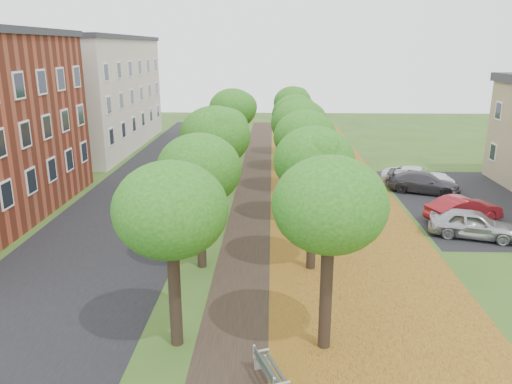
# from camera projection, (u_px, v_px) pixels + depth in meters

# --- Properties ---
(ground) EXTENTS (120.00, 120.00, 0.00)m
(ground) POSITION_uv_depth(u_px,v_px,m) (244.00, 344.00, 16.32)
(ground) COLOR #2D4C19
(ground) RESTS_ON ground
(street_asphalt) EXTENTS (8.00, 70.00, 0.01)m
(street_asphalt) POSITION_uv_depth(u_px,v_px,m) (137.00, 204.00, 30.96)
(street_asphalt) COLOR black
(street_asphalt) RESTS_ON ground
(footpath) EXTENTS (3.20, 70.00, 0.01)m
(footpath) POSITION_uv_depth(u_px,v_px,m) (258.00, 205.00, 30.72)
(footpath) COLOR black
(footpath) RESTS_ON ground
(leaf_verge) EXTENTS (7.50, 70.00, 0.01)m
(leaf_verge) POSITION_uv_depth(u_px,v_px,m) (339.00, 206.00, 30.56)
(leaf_verge) COLOR olive
(leaf_verge) RESTS_ON ground
(parking_lot) EXTENTS (9.00, 16.00, 0.01)m
(parking_lot) POSITION_uv_depth(u_px,v_px,m) (473.00, 202.00, 31.25)
(parking_lot) COLOR black
(parking_lot) RESTS_ON ground
(tree_row_west) EXTENTS (3.43, 33.43, 5.94)m
(tree_row_west) POSITION_uv_depth(u_px,v_px,m) (221.00, 133.00, 29.55)
(tree_row_west) COLOR black
(tree_row_west) RESTS_ON ground
(tree_row_east) EXTENTS (3.43, 33.43, 5.94)m
(tree_row_east) POSITION_uv_depth(u_px,v_px,m) (302.00, 134.00, 29.39)
(tree_row_east) COLOR black
(tree_row_east) RESTS_ON ground
(building_cream) EXTENTS (10.30, 20.30, 10.40)m
(building_cream) POSITION_uv_depth(u_px,v_px,m) (84.00, 93.00, 47.08)
(building_cream) COLOR beige
(building_cream) RESTS_ON ground
(bench) EXTENTS (1.12, 1.83, 0.84)m
(bench) POSITION_uv_depth(u_px,v_px,m) (270.00, 372.00, 14.23)
(bench) COLOR #2C372E
(bench) RESTS_ON ground
(car_silver) EXTENTS (4.58, 2.93, 1.45)m
(car_silver) POSITION_uv_depth(u_px,v_px,m) (473.00, 224.00, 25.33)
(car_silver) COLOR #A3A4A8
(car_silver) RESTS_ON ground
(car_red) EXTENTS (4.56, 2.96, 1.42)m
(car_red) POSITION_uv_depth(u_px,v_px,m) (464.00, 209.00, 27.66)
(car_red) COLOR maroon
(car_red) RESTS_ON ground
(car_grey) EXTENTS (5.04, 3.50, 1.36)m
(car_grey) POSITION_uv_depth(u_px,v_px,m) (424.00, 183.00, 33.20)
(car_grey) COLOR #38373C
(car_grey) RESTS_ON ground
(car_white) EXTENTS (5.38, 3.90, 1.36)m
(car_white) POSITION_uv_depth(u_px,v_px,m) (418.00, 177.00, 34.60)
(car_white) COLOR white
(car_white) RESTS_ON ground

